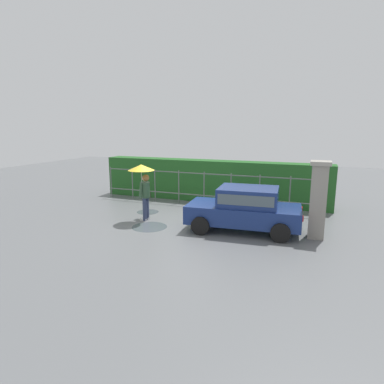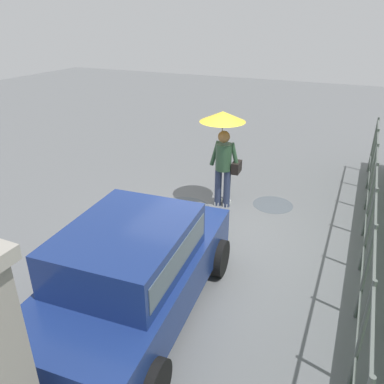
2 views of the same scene
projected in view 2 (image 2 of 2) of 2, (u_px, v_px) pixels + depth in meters
The scene contains 6 objects.
ground_plane at pixel (213, 236), 7.32m from camera, with size 40.00×40.00×0.00m, color slate.
car at pixel (133, 267), 5.09m from camera, with size 3.84×2.09×1.48m.
pedestrian at pixel (224, 138), 7.93m from camera, with size 0.96×0.96×2.09m.
fence_section at pixel (369, 227), 6.02m from camera, with size 9.72×0.05×1.50m.
puddle_near at pixel (183, 209), 8.35m from camera, with size 1.23×1.23×0.00m, color #4C545B.
puddle_far at pixel (273, 205), 8.55m from camera, with size 0.89×0.89×0.00m, color #4C545B.
Camera 2 is at (5.88, 2.22, 3.87)m, focal length 35.55 mm.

